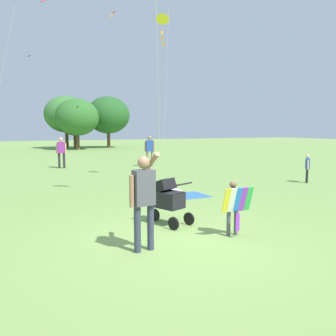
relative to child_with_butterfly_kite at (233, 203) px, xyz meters
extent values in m
plane|color=#75994C|center=(-1.10, 0.23, -0.66)|extent=(120.00, 120.00, 0.00)
cylinder|color=brown|center=(2.20, 33.13, 0.26)|extent=(0.36, 0.36, 1.84)
ellipsoid|color=#387033|center=(2.20, 33.13, 3.02)|extent=(4.62, 4.15, 3.92)
cylinder|color=brown|center=(2.78, 30.08, 0.11)|extent=(0.36, 0.36, 1.54)
ellipsoid|color=#2D6628|center=(2.78, 30.08, 2.63)|extent=(4.37, 3.94, 3.72)
cylinder|color=brown|center=(3.24, 33.93, 0.07)|extent=(0.36, 0.36, 1.46)
ellipsoid|color=#235623|center=(3.24, 33.93, 2.32)|extent=(3.80, 3.42, 3.23)
cylinder|color=brown|center=(6.64, 32.35, 0.20)|extent=(0.36, 0.36, 1.72)
ellipsoid|color=#235623|center=(6.64, 32.35, 2.99)|extent=(4.83, 4.34, 4.10)
cylinder|color=#4C4C51|center=(0.09, 0.02, -0.39)|extent=(0.08, 0.08, 0.54)
cylinder|color=#4C4C51|center=(-0.08, 0.04, -0.39)|extent=(0.08, 0.08, 0.54)
cube|color=black|center=(0.00, 0.03, 0.08)|extent=(0.25, 0.17, 0.40)
cylinder|color=brown|center=(0.15, 0.02, 0.05)|extent=(0.06, 0.06, 0.36)
cylinder|color=brown|center=(-0.14, 0.04, 0.05)|extent=(0.06, 0.06, 0.36)
sphere|color=brown|center=(0.00, 0.03, 0.36)|extent=(0.14, 0.14, 0.14)
cube|color=green|center=(0.23, -0.17, 0.10)|extent=(0.14, 0.18, 0.49)
cube|color=purple|center=(0.11, -0.16, 0.10)|extent=(0.14, 0.18, 0.49)
cube|color=blue|center=(-0.01, -0.15, 0.10)|extent=(0.14, 0.18, 0.49)
cube|color=white|center=(-0.13, -0.14, 0.10)|extent=(0.14, 0.18, 0.49)
cube|color=yellow|center=(-0.26, -0.13, 0.10)|extent=(0.14, 0.18, 0.49)
cube|color=purple|center=(-0.01, -0.17, -0.34)|extent=(0.08, 0.02, 0.36)
cylinder|color=#33384C|center=(-2.03, -0.04, -0.25)|extent=(0.12, 0.12, 0.81)
cylinder|color=#33384C|center=(-1.78, -0.02, -0.25)|extent=(0.12, 0.12, 0.81)
cube|color=#4C4C56|center=(-1.90, -0.03, 0.46)|extent=(0.37, 0.25, 0.61)
cylinder|color=#A37556|center=(-2.12, -0.05, 0.41)|extent=(0.09, 0.09, 0.54)
cylinder|color=#A37556|center=(-1.69, 0.12, 0.88)|extent=(0.13, 0.50, 0.38)
sphere|color=#A37556|center=(-1.90, -0.03, 0.89)|extent=(0.21, 0.21, 0.21)
cylinder|color=black|center=(-0.96, 1.69, -0.52)|extent=(0.14, 0.27, 0.28)
cylinder|color=black|center=(-0.89, 0.85, -0.52)|extent=(0.14, 0.27, 0.28)
cylinder|color=black|center=(-0.41, 1.05, -0.52)|extent=(0.14, 0.27, 0.28)
cube|color=black|center=(-0.80, 1.30, -0.10)|extent=(0.65, 0.76, 0.36)
cube|color=black|center=(-0.85, 1.42, 0.20)|extent=(0.54, 0.54, 0.35)
cylinder|color=black|center=(-0.62, 0.88, 0.30)|extent=(0.46, 0.22, 0.04)
cylinder|color=silver|center=(-0.89, 1.65, 2.67)|extent=(1.54, 3.08, 6.67)
cone|color=yellow|center=(1.80, 7.23, 5.71)|extent=(0.70, 0.68, 0.32)
cube|color=#F4A319|center=(1.79, 7.28, 5.21)|extent=(0.09, 0.08, 0.14)
cube|color=#F4A319|center=(1.78, 7.23, 4.99)|extent=(0.09, 0.08, 0.14)
cube|color=#F4A319|center=(1.84, 7.26, 4.77)|extent=(0.09, 0.07, 0.14)
cylinder|color=silver|center=(1.49, 6.31, 2.46)|extent=(0.63, 1.84, 6.23)
cube|color=black|center=(-1.54, 29.13, 8.07)|extent=(0.20, 0.27, 0.26)
cube|color=red|center=(-1.71, 14.65, 8.23)|extent=(0.37, 0.40, 0.23)
cube|color=#F4A319|center=(5.97, 28.10, 12.34)|extent=(0.37, 0.37, 0.39)
cube|color=red|center=(4.79, 23.44, 11.12)|extent=(0.28, 0.38, 0.28)
cylinder|color=#7F705B|center=(3.25, 12.48, -0.23)|extent=(0.12, 0.12, 0.86)
cylinder|color=#7F705B|center=(3.50, 12.39, -0.23)|extent=(0.12, 0.12, 0.86)
cube|color=#284CA8|center=(3.37, 12.43, 0.52)|extent=(0.43, 0.34, 0.64)
cylinder|color=#A37556|center=(3.15, 12.51, 0.47)|extent=(0.09, 0.09, 0.57)
cylinder|color=#A37556|center=(3.59, 12.36, 0.47)|extent=(0.09, 0.09, 0.57)
sphere|color=#A37556|center=(3.37, 12.43, 0.97)|extent=(0.22, 0.22, 0.22)
cylinder|color=#232328|center=(6.65, 4.24, -0.38)|extent=(0.08, 0.08, 0.55)
cylinder|color=#232328|center=(6.76, 4.37, -0.38)|extent=(0.08, 0.08, 0.55)
cube|color=#284CA8|center=(6.71, 4.30, 0.10)|extent=(0.27, 0.28, 0.41)
cylinder|color=beige|center=(6.61, 4.19, 0.07)|extent=(0.06, 0.06, 0.37)
cylinder|color=beige|center=(6.81, 4.41, 0.07)|extent=(0.06, 0.06, 0.37)
sphere|color=beige|center=(6.71, 4.30, 0.39)|extent=(0.14, 0.14, 0.14)
cylinder|color=#232328|center=(-1.37, 13.70, -0.25)|extent=(0.12, 0.12, 0.82)
cylinder|color=#232328|center=(-1.13, 13.62, -0.25)|extent=(0.12, 0.12, 0.82)
cube|color=purple|center=(-1.25, 13.66, 0.46)|extent=(0.41, 0.33, 0.61)
cylinder|color=tan|center=(-1.46, 13.73, 0.42)|extent=(0.09, 0.09, 0.54)
cylinder|color=tan|center=(-1.04, 13.59, 0.42)|extent=(0.09, 0.09, 0.54)
sphere|color=tan|center=(-1.25, 13.66, 0.89)|extent=(0.21, 0.21, 0.21)
cube|color=#3366B2|center=(1.15, 3.97, -0.65)|extent=(1.24, 1.04, 0.02)
cube|color=red|center=(0.35, 3.41, -0.51)|extent=(0.44, 0.32, 0.30)
cube|color=white|center=(0.35, 3.41, -0.33)|extent=(0.45, 0.33, 0.05)
camera|label=1|loc=(-4.02, -5.42, 1.45)|focal=36.71mm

